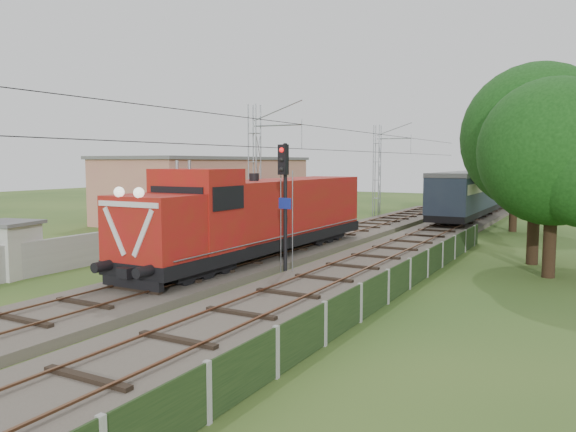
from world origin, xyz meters
The scene contains 14 objects.
ground centered at (0.00, 0.00, 0.00)m, with size 140.00×140.00×0.00m, color #294A1C.
track_main centered at (0.00, 7.00, 0.18)m, with size 4.20×70.00×0.45m.
track_side centered at (5.00, 20.00, 0.18)m, with size 4.20×80.00×0.45m.
catenary centered at (-2.95, 12.00, 4.05)m, with size 3.31×70.00×8.00m.
boundary_wall centered at (-6.50, 12.00, 0.75)m, with size 0.25×40.00×1.50m, color #9E9E99.
station_building centered at (-15.00, 24.00, 2.63)m, with size 8.40×20.40×5.22m.
fence centered at (8.00, 3.00, 0.60)m, with size 0.12×32.00×1.20m.
locomotive centered at (0.00, 7.70, 2.28)m, with size 3.06×17.46×4.44m.
coach_rake centered at (5.00, 66.92, 2.45)m, with size 2.93×87.41×3.39m.
signal_post centered at (2.85, 5.01, 3.82)m, with size 0.61×0.48×5.56m.
relay_hut centered at (-7.40, -0.39, 1.18)m, with size 2.71×2.71×2.35m.
tree_a centered at (12.50, 10.46, 5.14)m, with size 6.36×6.06×8.25m.
tree_b centered at (11.59, 13.43, 5.83)m, with size 7.21×6.87×9.35m.
tree_c centered at (9.10, 26.23, 5.08)m, with size 6.28×5.98×8.14m.
Camera 1 is at (14.09, -14.95, 4.81)m, focal length 35.00 mm.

